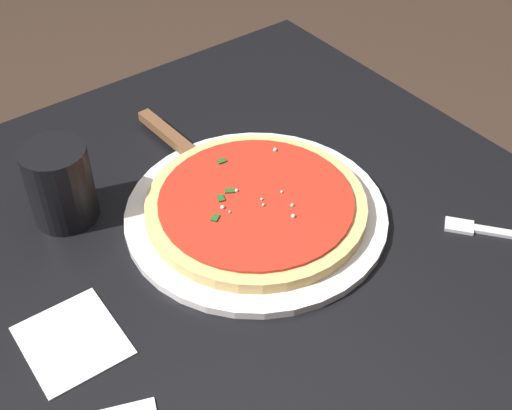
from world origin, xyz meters
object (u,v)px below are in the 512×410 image
serving_plate (256,213)px  pizza (256,205)px  pizza_server (183,148)px  fork (510,234)px  cup_tall_drink (60,184)px  napkin_folded_right (72,341)px

serving_plate → pizza: pizza is taller
serving_plate → pizza_server: pizza_server is taller
pizza → fork: bearing=46.7°
cup_tall_drink → napkin_folded_right: size_ratio=0.96×
pizza_server → cup_tall_drink: cup_tall_drink is taller
napkin_folded_right → fork: size_ratio=0.72×
pizza_server → fork: pizza_server is taller
cup_tall_drink → pizza: bearing=52.5°
pizza → fork: size_ratio=1.83×
pizza → serving_plate: bearing=17.8°
cup_tall_drink → napkin_folded_right: cup_tall_drink is taller
serving_plate → napkin_folded_right: bearing=-82.0°
pizza → napkin_folded_right: (0.04, -0.28, -0.02)m
serving_plate → pizza_server: size_ratio=1.54×
pizza_server → cup_tall_drink: size_ratio=2.06×
napkin_folded_right → fork: (0.18, 0.52, 0.00)m
pizza_server → napkin_folded_right: bearing=-53.4°
pizza → pizza_server: (-0.16, -0.01, -0.00)m
pizza → cup_tall_drink: size_ratio=2.66×
pizza_server → pizza: bearing=2.5°
cup_tall_drink → serving_plate: bearing=52.5°
cup_tall_drink → napkin_folded_right: 0.21m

